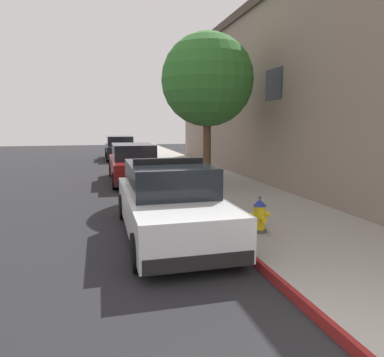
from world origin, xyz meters
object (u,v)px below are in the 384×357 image
parked_car_silver_ahead (134,164)px  street_tree (207,80)px  police_cruiser (169,202)px  fire_hydrant (260,216)px  parked_car_dark_far (120,148)px

parked_car_silver_ahead → street_tree: size_ratio=0.91×
police_cruiser → street_tree: street_tree is taller
fire_hydrant → street_tree: size_ratio=0.14×
fire_hydrant → police_cruiser: bearing=157.8°
police_cruiser → parked_car_dark_far: (-0.00, 17.51, -0.00)m
police_cruiser → parked_car_silver_ahead: size_ratio=1.00×
parked_car_silver_ahead → street_tree: street_tree is taller
parked_car_silver_ahead → fire_hydrant: parked_car_silver_ahead is taller
parked_car_dark_far → fire_hydrant: size_ratio=6.37×
police_cruiser → parked_car_dark_far: police_cruiser is taller
parked_car_silver_ahead → fire_hydrant: (1.79, -8.37, -0.24)m
parked_car_silver_ahead → fire_hydrant: size_ratio=6.37×
parked_car_silver_ahead → street_tree: bearing=-51.1°
fire_hydrant → street_tree: bearing=84.6°
parked_car_silver_ahead → fire_hydrant: 8.56m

